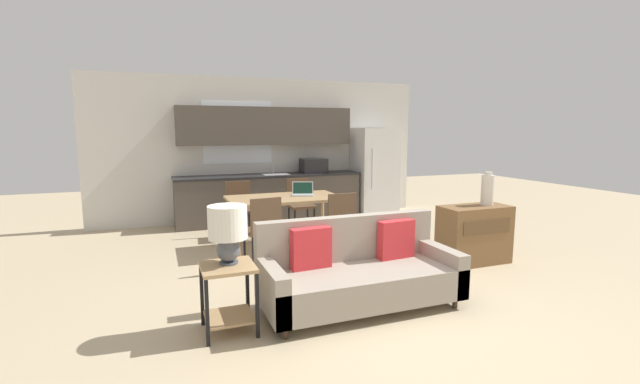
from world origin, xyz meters
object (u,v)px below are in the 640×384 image
vase (488,190)px  laptop (303,192)px  credenza (474,234)px  dining_chair_far_left (239,206)px  refrigerator (374,172)px  table_lamp (228,228)px  dining_chair_near_left (263,227)px  dining_table (284,201)px  dining_chair_far_right (300,202)px  couch (357,273)px  side_table (228,287)px  dining_chair_near_right (338,221)px

vase → laptop: (-1.99, 1.67, -0.16)m
credenza → dining_chair_far_left: (-2.63, 2.43, 0.13)m
refrigerator → table_lamp: refrigerator is taller
dining_chair_near_left → dining_table: bearing=-130.1°
vase → dining_chair_far_right: size_ratio=0.48×
couch → side_table: 1.29m
table_lamp → dining_chair_far_left: bearing=78.1°
refrigerator → table_lamp: (-3.63, -4.16, 0.02)m
refrigerator → dining_table: 3.03m
dining_chair_far_right → couch: bearing=-98.1°
vase → side_table: bearing=-166.8°
refrigerator → table_lamp: size_ratio=3.47×
dining_chair_near_right → dining_chair_far_left: (-1.05, 1.60, 0.00)m
vase → laptop: 2.61m
table_lamp → dining_chair_far_left: 3.29m
dining_chair_near_left → laptop: laptop is taller
laptop → dining_chair_far_left: bearing=158.1°
dining_chair_near_left → laptop: 1.24m
refrigerator → couch: refrigerator is taller
dining_chair_near_left → laptop: bearing=-140.4°
table_lamp → dining_chair_near_left: (0.68, 1.58, -0.39)m
couch → side_table: couch is taller
table_lamp → vase: (3.49, 0.78, 0.05)m
dining_chair_near_left → dining_chair_near_right: size_ratio=1.00×
couch → dining_chair_far_right: (0.45, 3.16, 0.18)m
side_table → credenza: size_ratio=0.65×
couch → dining_chair_far_right: bearing=81.9°
vase → dining_chair_near_left: size_ratio=0.48×
side_table → dining_chair_near_left: size_ratio=0.66×
refrigerator → laptop: bearing=-141.4°
dining_table → dining_chair_near_right: dining_chair_near_right is taller
refrigerator → dining_chair_near_left: bearing=-139.0°
couch → credenza: 2.15m
couch → dining_chair_near_right: bearing=73.5°
dining_table → credenza: bearing=-37.2°
dining_chair_far_right → dining_chair_far_left: same height
dining_table → dining_chair_near_right: (0.53, -0.78, -0.18)m
refrigerator → vase: size_ratio=4.02×
table_lamp → credenza: bearing=13.2°
dining_chair_near_left → dining_chair_far_left: 1.62m
couch → side_table: bearing=-175.1°
table_lamp → credenza: size_ratio=0.55×
vase → dining_chair_far_right: 3.06m
credenza → vase: bearing=3.1°
couch → vase: vase is taller
couch → table_lamp: 1.39m
dining_table → vase: vase is taller
dining_table → dining_chair_far_left: size_ratio=1.81×
couch → dining_chair_near_left: bearing=111.3°
side_table → dining_chair_near_right: (1.74, 1.64, 0.11)m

